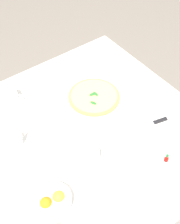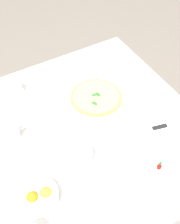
{
  "view_description": "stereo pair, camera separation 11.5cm",
  "coord_description": "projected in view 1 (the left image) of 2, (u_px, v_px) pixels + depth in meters",
  "views": [
    {
      "loc": [
        0.51,
        0.72,
        1.9
      ],
      "look_at": [
        -0.08,
        -0.07,
        0.76
      ],
      "focal_mm": 47.59,
      "sensor_mm": 36.0,
      "label": 1
    },
    {
      "loc": [
        0.41,
        0.79,
        1.9
      ],
      "look_at": [
        -0.08,
        -0.07,
        0.76
      ],
      "focal_mm": 47.59,
      "sensor_mm": 36.0,
      "label": 2
    }
  ],
  "objects": [
    {
      "name": "ground_plane",
      "position": [
        87.0,
        197.0,
        2.01
      ],
      "size": [
        8.0,
        8.0,
        0.0
      ],
      "primitive_type": "plane",
      "color": "slate"
    },
    {
      "name": "dining_table",
      "position": [
        86.0,
        146.0,
        1.55
      ],
      "size": [
        1.15,
        1.15,
        0.74
      ],
      "color": "white",
      "rests_on": "ground_plane"
    },
    {
      "name": "pizza_plate",
      "position": [
        94.0,
        98.0,
        1.59
      ],
      "size": [
        0.34,
        0.34,
        0.02
      ],
      "color": "white",
      "rests_on": "dining_table"
    },
    {
      "name": "pizza",
      "position": [
        94.0,
        96.0,
        1.58
      ],
      "size": [
        0.28,
        0.28,
        0.02
      ],
      "color": "tan",
      "rests_on": "pizza_plate"
    },
    {
      "name": "coffee_cup_left_edge",
      "position": [
        14.0,
        141.0,
        1.38
      ],
      "size": [
        0.13,
        0.13,
        0.07
      ],
      "color": "white",
      "rests_on": "dining_table"
    },
    {
      "name": "coffee_cup_far_right",
      "position": [
        11.0,
        95.0,
        1.57
      ],
      "size": [
        0.13,
        0.13,
        0.06
      ],
      "color": "white",
      "rests_on": "dining_table"
    },
    {
      "name": "coffee_cup_near_right",
      "position": [
        91.0,
        156.0,
        1.33
      ],
      "size": [
        0.13,
        0.13,
        0.06
      ],
      "color": "white",
      "rests_on": "dining_table"
    },
    {
      "name": "napkin_folded",
      "position": [
        151.0,
        125.0,
        1.46
      ],
      "size": [
        0.25,
        0.18,
        0.02
      ],
      "rotation": [
        0.0,
        0.0,
        -0.26
      ],
      "color": "white",
      "rests_on": "dining_table"
    },
    {
      "name": "dinner_knife",
      "position": [
        151.0,
        124.0,
        1.45
      ],
      "size": [
        0.19,
        0.06,
        0.01
      ],
      "rotation": [
        0.0,
        0.0,
        -0.24
      ],
      "color": "silver",
      "rests_on": "napkin_folded"
    },
    {
      "name": "citrus_bowl",
      "position": [
        53.0,
        200.0,
        1.19
      ],
      "size": [
        0.15,
        0.15,
        0.06
      ],
      "color": "white",
      "rests_on": "dining_table"
    },
    {
      "name": "hot_sauce_bottle",
      "position": [
        166.0,
        161.0,
        1.3
      ],
      "size": [
        0.02,
        0.02,
        0.08
      ],
      "color": "#B7140F",
      "rests_on": "dining_table"
    },
    {
      "name": "salt_shaker",
      "position": [
        162.0,
        167.0,
        1.29
      ],
      "size": [
        0.03,
        0.03,
        0.06
      ],
      "color": "white",
      "rests_on": "dining_table"
    },
    {
      "name": "pepper_shaker",
      "position": [
        168.0,
        157.0,
        1.33
      ],
      "size": [
        0.03,
        0.03,
        0.06
      ],
      "color": "white",
      "rests_on": "dining_table"
    }
  ]
}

